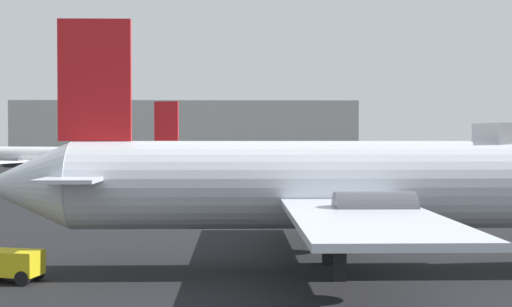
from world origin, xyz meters
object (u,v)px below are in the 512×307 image
object	(u,v)px
airplane_at_gate	(356,185)
baggage_cart	(11,264)
airplane_far_left	(250,162)
airplane_far_right	(31,157)

from	to	relation	value
airplane_at_gate	baggage_cart	world-z (taller)	airplane_at_gate
airplane_far_left	baggage_cart	distance (m)	43.10
airplane_far_left	baggage_cart	size ratio (longest dim) A/B	9.92
airplane_far_left	baggage_cart	bearing A→B (deg)	-89.75
airplane_far_left	airplane_far_right	bearing A→B (deg)	148.16
airplane_far_right	baggage_cart	distance (m)	76.06
airplane_at_gate	airplane_far_right	xyz separation A→B (m)	(-34.44, 71.40, -0.84)
airplane_at_gate	baggage_cart	xyz separation A→B (m)	(-14.43, -1.95, -3.04)
airplane_far_right	airplane_at_gate	bearing A→B (deg)	133.79
airplane_at_gate	airplane_far_right	size ratio (longest dim) A/B	1.15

